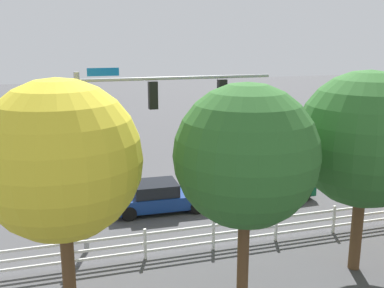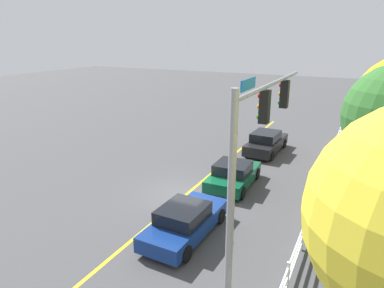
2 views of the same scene
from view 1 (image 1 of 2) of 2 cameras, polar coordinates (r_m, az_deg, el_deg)
ground_plane at (r=23.59m, az=2.80°, el=-5.98°), size 120.00×120.00×0.00m
lane_center_stripe at (r=25.15m, az=11.46°, el=-4.99°), size 28.00×0.16×0.01m
signal_assembly at (r=16.58m, az=-6.86°, el=2.68°), size 7.31×0.38×6.78m
car_0 at (r=20.94m, az=-4.20°, el=-6.67°), size 4.56×2.02×1.37m
car_1 at (r=26.03m, az=22.41°, el=-3.48°), size 4.70×2.08×1.50m
car_2 at (r=22.69m, az=9.62°, el=-5.22°), size 4.18×2.13×1.37m
white_rail_fence at (r=19.55m, az=17.43°, el=-8.96°), size 26.10×0.10×1.15m
tree_0 at (r=12.66m, az=6.82°, el=-1.52°), size 4.09×4.09×6.66m
tree_1 at (r=12.50m, az=-16.21°, el=-2.02°), size 4.38×4.38×6.84m
tree_2 at (r=15.70m, az=20.97°, el=0.52°), size 4.48×4.48×6.83m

